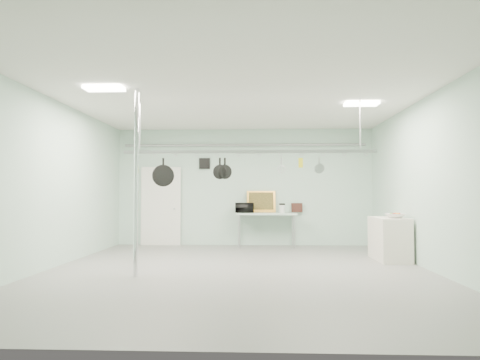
{
  "coord_description": "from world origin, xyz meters",
  "views": [
    {
      "loc": [
        0.36,
        -7.79,
        1.38
      ],
      "look_at": [
        0.0,
        1.0,
        1.69
      ],
      "focal_mm": 32.0,
      "sensor_mm": 36.0,
      "label": 1
    }
  ],
  "objects_px": {
    "side_cabinet": "(389,239)",
    "skillet_left": "(163,172)",
    "pot_rack": "(249,150)",
    "coffee_canister": "(282,209)",
    "prep_table": "(266,215)",
    "skillet_mid": "(220,168)",
    "skillet_right": "(225,168)",
    "fruit_bowl": "(395,216)",
    "microwave": "(244,208)",
    "chrome_pole": "(136,182)"
  },
  "relations": [
    {
      "from": "side_cabinet",
      "to": "coffee_canister",
      "type": "height_order",
      "value": "coffee_canister"
    },
    {
      "from": "side_cabinet",
      "to": "skillet_left",
      "type": "xyz_separation_m",
      "value": [
        -4.59,
        -1.1,
        1.36
      ]
    },
    {
      "from": "chrome_pole",
      "to": "side_cabinet",
      "type": "xyz_separation_m",
      "value": [
        4.85,
        2.0,
        -1.15
      ]
    },
    {
      "from": "prep_table",
      "to": "side_cabinet",
      "type": "relative_size",
      "value": 1.33
    },
    {
      "from": "pot_rack",
      "to": "microwave",
      "type": "bearing_deg",
      "value": 93.18
    },
    {
      "from": "pot_rack",
      "to": "skillet_mid",
      "type": "distance_m",
      "value": 0.65
    },
    {
      "from": "chrome_pole",
      "to": "prep_table",
      "type": "distance_m",
      "value": 4.85
    },
    {
      "from": "prep_table",
      "to": "coffee_canister",
      "type": "bearing_deg",
      "value": -5.11
    },
    {
      "from": "microwave",
      "to": "skillet_right",
      "type": "bearing_deg",
      "value": 80.06
    },
    {
      "from": "fruit_bowl",
      "to": "skillet_right",
      "type": "height_order",
      "value": "skillet_right"
    },
    {
      "from": "prep_table",
      "to": "skillet_left",
      "type": "distance_m",
      "value": 4.0
    },
    {
      "from": "prep_table",
      "to": "skillet_right",
      "type": "height_order",
      "value": "skillet_right"
    },
    {
      "from": "side_cabinet",
      "to": "fruit_bowl",
      "type": "height_order",
      "value": "fruit_bowl"
    },
    {
      "from": "prep_table",
      "to": "fruit_bowl",
      "type": "relative_size",
      "value": 4.13
    },
    {
      "from": "fruit_bowl",
      "to": "microwave",
      "type": "bearing_deg",
      "value": 142.6
    },
    {
      "from": "coffee_canister",
      "to": "skillet_mid",
      "type": "bearing_deg",
      "value": -112.74
    },
    {
      "from": "skillet_left",
      "to": "prep_table",
      "type": "bearing_deg",
      "value": 37.38
    },
    {
      "from": "fruit_bowl",
      "to": "skillet_right",
      "type": "distance_m",
      "value": 3.68
    },
    {
      "from": "fruit_bowl",
      "to": "skillet_right",
      "type": "xyz_separation_m",
      "value": [
        -3.46,
        -0.86,
        0.94
      ]
    },
    {
      "from": "prep_table",
      "to": "skillet_mid",
      "type": "xyz_separation_m",
      "value": [
        -0.95,
        -3.3,
        1.06
      ]
    },
    {
      "from": "pot_rack",
      "to": "skillet_left",
      "type": "xyz_separation_m",
      "value": [
        -1.64,
        0.0,
        -0.42
      ]
    },
    {
      "from": "pot_rack",
      "to": "microwave",
      "type": "relative_size",
      "value": 9.99
    },
    {
      "from": "pot_rack",
      "to": "skillet_right",
      "type": "distance_m",
      "value": 0.57
    },
    {
      "from": "coffee_canister",
      "to": "skillet_mid",
      "type": "distance_m",
      "value": 3.65
    },
    {
      "from": "prep_table",
      "to": "skillet_left",
      "type": "height_order",
      "value": "skillet_left"
    },
    {
      "from": "pot_rack",
      "to": "coffee_canister",
      "type": "xyz_separation_m",
      "value": [
        0.82,
        3.26,
        -1.22
      ]
    },
    {
      "from": "chrome_pole",
      "to": "skillet_mid",
      "type": "distance_m",
      "value": 1.65
    },
    {
      "from": "pot_rack",
      "to": "coffee_canister",
      "type": "bearing_deg",
      "value": 75.95
    },
    {
      "from": "skillet_left",
      "to": "chrome_pole",
      "type": "bearing_deg",
      "value": -127.17
    },
    {
      "from": "chrome_pole",
      "to": "pot_rack",
      "type": "relative_size",
      "value": 0.67
    },
    {
      "from": "pot_rack",
      "to": "chrome_pole",
      "type": "bearing_deg",
      "value": -154.65
    },
    {
      "from": "fruit_bowl",
      "to": "skillet_mid",
      "type": "distance_m",
      "value": 3.77
    },
    {
      "from": "side_cabinet",
      "to": "pot_rack",
      "type": "bearing_deg",
      "value": -159.55
    },
    {
      "from": "pot_rack",
      "to": "microwave",
      "type": "height_order",
      "value": "pot_rack"
    },
    {
      "from": "side_cabinet",
      "to": "skillet_right",
      "type": "xyz_separation_m",
      "value": [
        -3.41,
        -1.1,
        1.44
      ]
    },
    {
      "from": "prep_table",
      "to": "pot_rack",
      "type": "bearing_deg",
      "value": -96.91
    },
    {
      "from": "skillet_mid",
      "to": "skillet_right",
      "type": "relative_size",
      "value": 1.02
    },
    {
      "from": "skillet_right",
      "to": "pot_rack",
      "type": "bearing_deg",
      "value": -24.41
    },
    {
      "from": "side_cabinet",
      "to": "skillet_left",
      "type": "height_order",
      "value": "skillet_left"
    },
    {
      "from": "pot_rack",
      "to": "coffee_canister",
      "type": "relative_size",
      "value": 22.97
    },
    {
      "from": "side_cabinet",
      "to": "coffee_canister",
      "type": "distance_m",
      "value": 3.09
    },
    {
      "from": "pot_rack",
      "to": "fruit_bowl",
      "type": "relative_size",
      "value": 12.38
    },
    {
      "from": "prep_table",
      "to": "skillet_mid",
      "type": "bearing_deg",
      "value": -106.08
    },
    {
      "from": "pot_rack",
      "to": "skillet_left",
      "type": "bearing_deg",
      "value": 180.0
    },
    {
      "from": "side_cabinet",
      "to": "coffee_canister",
      "type": "bearing_deg",
      "value": 134.61
    },
    {
      "from": "side_cabinet",
      "to": "skillet_mid",
      "type": "height_order",
      "value": "skillet_mid"
    },
    {
      "from": "prep_table",
      "to": "skillet_mid",
      "type": "distance_m",
      "value": 3.59
    },
    {
      "from": "prep_table",
      "to": "coffee_canister",
      "type": "distance_m",
      "value": 0.45
    },
    {
      "from": "coffee_canister",
      "to": "skillet_left",
      "type": "distance_m",
      "value": 4.16
    },
    {
      "from": "chrome_pole",
      "to": "skillet_mid",
      "type": "bearing_deg",
      "value": 33.71
    }
  ]
}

